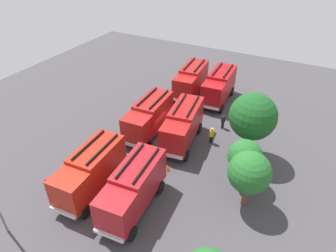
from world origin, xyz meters
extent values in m
plane|color=#423F44|center=(0.00, 0.00, 0.00)|extent=(55.90, 55.90, 0.00)
cube|color=#A11716|center=(-7.33, -1.58, 2.10)|extent=(2.41, 2.68, 2.60)
cube|color=#8C9EAD|center=(-6.29, -1.49, 2.41)|extent=(0.26, 2.12, 1.46)
cube|color=#A11716|center=(-10.82, -1.88, 2.25)|extent=(5.00, 2.90, 2.90)
cube|color=black|center=(-10.88, -1.20, 3.82)|extent=(4.31, 0.49, 0.12)
cube|color=black|center=(-10.76, -2.57, 3.82)|extent=(4.31, 0.49, 0.12)
cube|color=silver|center=(-6.14, -1.48, 0.95)|extent=(0.40, 2.38, 0.28)
cylinder|color=black|center=(-7.24, -0.37, 0.55)|extent=(1.13, 0.44, 1.10)
cylinder|color=black|center=(-7.03, -2.76, 0.55)|extent=(1.13, 0.44, 1.10)
cylinder|color=black|center=(-12.12, -0.79, 0.55)|extent=(1.13, 0.44, 1.10)
cylinder|color=black|center=(-11.91, -3.18, 0.55)|extent=(1.13, 0.44, 1.10)
cube|color=maroon|center=(2.76, -1.95, 2.10)|extent=(2.32, 2.61, 2.60)
cube|color=#8C9EAD|center=(3.81, -1.90, 2.41)|extent=(0.19, 2.13, 1.46)
cube|color=maroon|center=(-0.74, -2.13, 2.25)|extent=(4.92, 2.74, 2.90)
cube|color=black|center=(-0.77, -1.44, 3.82)|extent=(4.32, 0.34, 0.12)
cube|color=black|center=(-0.70, -2.81, 3.82)|extent=(4.32, 0.34, 0.12)
cube|color=silver|center=(3.96, -1.89, 0.95)|extent=(0.32, 2.38, 0.28)
cylinder|color=black|center=(2.90, -0.74, 0.55)|extent=(1.12, 0.40, 1.10)
cylinder|color=black|center=(3.02, -3.14, 0.55)|extent=(1.12, 0.40, 1.10)
cylinder|color=black|center=(-1.99, -0.99, 0.55)|extent=(1.12, 0.40, 1.10)
cylinder|color=black|center=(-1.87, -3.38, 0.55)|extent=(1.12, 0.40, 1.10)
cube|color=#AA2213|center=(11.98, -1.94, 2.10)|extent=(2.34, 2.62, 2.60)
cube|color=#8C9EAD|center=(13.03, -1.88, 2.41)|extent=(0.20, 2.13, 1.46)
cube|color=#AA2213|center=(8.49, -2.13, 2.25)|extent=(4.93, 2.77, 2.90)
cube|color=black|center=(8.45, -1.45, 3.82)|extent=(4.32, 0.36, 0.12)
cube|color=black|center=(8.53, -2.82, 3.82)|extent=(4.32, 0.36, 0.12)
cube|color=silver|center=(13.18, -1.87, 0.95)|extent=(0.33, 2.38, 0.28)
cylinder|color=black|center=(12.11, -0.73, 0.55)|extent=(1.12, 0.41, 1.10)
cylinder|color=black|center=(12.25, -3.12, 0.55)|extent=(1.12, 0.41, 1.10)
cylinder|color=black|center=(7.22, -1.00, 0.55)|extent=(1.12, 0.41, 1.10)
cylinder|color=black|center=(7.36, -3.40, 0.55)|extent=(1.12, 0.41, 1.10)
cube|color=#A61014|center=(-7.43, 2.06, 2.10)|extent=(2.33, 2.61, 2.60)
cube|color=#8C9EAD|center=(-6.38, 2.11, 2.41)|extent=(0.19, 2.13, 1.46)
cube|color=#A61014|center=(-10.93, 1.88, 2.25)|extent=(4.92, 2.75, 2.90)
cube|color=black|center=(-10.96, 2.56, 3.82)|extent=(4.32, 0.34, 0.12)
cube|color=black|center=(-10.89, 1.19, 3.82)|extent=(4.32, 0.34, 0.12)
cube|color=silver|center=(-6.23, 2.12, 0.95)|extent=(0.32, 2.38, 0.28)
cylinder|color=black|center=(-7.29, 3.27, 0.55)|extent=(1.12, 0.41, 1.10)
cylinder|color=black|center=(-7.17, 0.87, 0.55)|extent=(1.12, 0.41, 1.10)
cylinder|color=black|center=(-12.19, 3.01, 0.55)|extent=(1.12, 0.41, 1.10)
cylinder|color=black|center=(-12.06, 0.62, 0.55)|extent=(1.12, 0.41, 1.10)
cube|color=#A51717|center=(2.46, 2.01, 2.10)|extent=(2.53, 2.78, 2.60)
cube|color=#8C9EAD|center=(3.50, 2.15, 2.41)|extent=(0.38, 2.12, 1.46)
cube|color=#A51717|center=(-1.01, 1.52, 2.25)|extent=(5.10, 3.14, 2.90)
cube|color=black|center=(-1.11, 2.20, 3.82)|extent=(4.29, 0.72, 0.12)
cube|color=black|center=(-0.91, 0.84, 3.82)|extent=(4.29, 0.72, 0.12)
cube|color=silver|center=(3.64, 2.17, 0.95)|extent=(0.53, 2.38, 0.28)
cylinder|color=black|center=(2.49, 3.22, 0.55)|extent=(1.14, 0.50, 1.10)
cylinder|color=black|center=(2.82, 0.84, 0.55)|extent=(1.14, 0.50, 1.10)
cylinder|color=black|center=(-2.37, 2.54, 0.55)|extent=(1.14, 0.50, 1.10)
cylinder|color=black|center=(-2.03, 0.16, 0.55)|extent=(1.14, 0.50, 1.10)
cube|color=maroon|center=(12.02, 2.23, 2.10)|extent=(2.39, 2.67, 2.60)
cube|color=#8C9EAD|center=(13.06, 2.31, 2.41)|extent=(0.25, 2.12, 1.46)
cube|color=maroon|center=(8.53, 1.95, 2.25)|extent=(4.98, 2.87, 2.90)
cube|color=black|center=(8.47, 2.64, 3.82)|extent=(4.32, 0.46, 0.12)
cube|color=black|center=(8.58, 1.27, 3.82)|extent=(4.32, 0.46, 0.12)
cube|color=silver|center=(13.21, 2.33, 0.95)|extent=(0.39, 2.38, 0.28)
cylinder|color=black|center=(12.12, 3.44, 0.55)|extent=(1.12, 0.44, 1.10)
cylinder|color=black|center=(12.31, 1.05, 0.55)|extent=(1.12, 0.44, 1.10)
cylinder|color=black|center=(7.24, 3.05, 0.55)|extent=(1.12, 0.44, 1.10)
cylinder|color=black|center=(7.43, 0.66, 0.55)|extent=(1.12, 0.44, 1.10)
cylinder|color=black|center=(-9.85, 5.52, 0.39)|extent=(0.16, 0.16, 0.77)
cylinder|color=black|center=(-10.00, 5.37, 0.39)|extent=(0.16, 0.16, 0.77)
cube|color=#B7140F|center=(-9.92, 5.45, 1.11)|extent=(0.47, 0.47, 0.67)
sphere|color=#9E704C|center=(-9.92, 5.45, 1.55)|extent=(0.22, 0.22, 0.22)
cylinder|color=#B7140F|center=(-9.92, 5.45, 1.64)|extent=(0.27, 0.27, 0.07)
cylinder|color=black|center=(-4.17, 4.47, 0.38)|extent=(0.16, 0.16, 0.77)
cylinder|color=black|center=(-4.36, 4.56, 0.38)|extent=(0.16, 0.16, 0.77)
cube|color=black|center=(-4.27, 4.52, 1.10)|extent=(0.48, 0.40, 0.67)
sphere|color=tan|center=(-4.27, 4.52, 1.55)|extent=(0.22, 0.22, 0.22)
cylinder|color=black|center=(-4.27, 4.52, 1.63)|extent=(0.27, 0.27, 0.07)
cylinder|color=black|center=(11.61, -5.10, 0.38)|extent=(0.16, 0.16, 0.76)
cylinder|color=black|center=(11.77, -4.96, 0.38)|extent=(0.16, 0.16, 0.76)
cube|color=#B7140F|center=(11.69, -5.03, 1.09)|extent=(0.47, 0.46, 0.66)
sphere|color=tan|center=(11.69, -5.03, 1.53)|extent=(0.22, 0.22, 0.22)
cylinder|color=#B7140F|center=(11.69, -5.03, 1.62)|extent=(0.27, 0.27, 0.06)
cylinder|color=black|center=(-1.26, 4.41, 0.41)|extent=(0.16, 0.16, 0.81)
cylinder|color=black|center=(-1.08, 4.30, 0.41)|extent=(0.16, 0.16, 0.81)
cube|color=gold|center=(-1.17, 4.36, 1.17)|extent=(0.48, 0.43, 0.71)
sphere|color=brown|center=(-1.17, 4.36, 1.63)|extent=(0.23, 0.23, 0.23)
cylinder|color=gold|center=(-1.17, 4.36, 1.72)|extent=(0.29, 0.29, 0.07)
cylinder|color=brown|center=(-0.78, 8.10, 1.34)|extent=(0.54, 0.54, 2.68)
sphere|color=#19511E|center=(-0.78, 8.10, 4.50)|extent=(4.28, 4.28, 4.28)
cylinder|color=brown|center=(3.10, 8.70, 0.89)|extent=(0.36, 0.36, 1.78)
sphere|color=#236628|center=(3.10, 8.70, 2.99)|extent=(2.85, 2.85, 2.85)
cylinder|color=brown|center=(5.31, 9.59, 1.02)|extent=(0.41, 0.41, 2.05)
sphere|color=#236628|center=(5.31, 9.59, 3.44)|extent=(3.27, 3.27, 3.27)
cone|color=#F2600C|center=(5.65, -4.69, 0.31)|extent=(0.43, 0.43, 0.62)
cone|color=#F2600C|center=(4.59, 2.39, 0.28)|extent=(0.40, 0.40, 0.57)
cone|color=#F2600C|center=(2.80, -4.46, 0.33)|extent=(0.46, 0.46, 0.66)
camera|label=1|loc=(22.69, 11.90, 18.66)|focal=32.13mm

